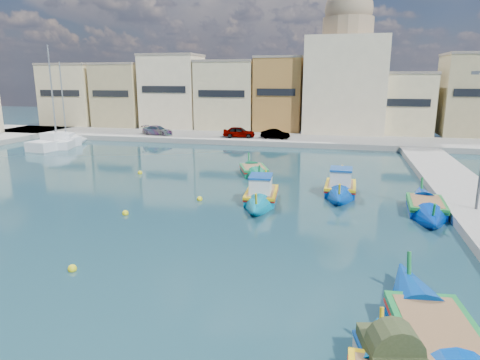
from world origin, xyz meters
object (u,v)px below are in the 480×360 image
(luzzu_blue_cabin, at_px, (340,189))
(yacht_north, at_px, (70,141))
(luzzu_cyan_mid, at_px, (426,208))
(luzzu_green, at_px, (254,171))
(yacht_midnorth, at_px, (66,142))
(luzzu_blue_south, at_px, (437,341))
(luzzu_turquoise_cabin, at_px, (261,196))
(church_block, at_px, (345,71))

(luzzu_blue_cabin, distance_m, yacht_north, 34.19)
(luzzu_cyan_mid, relative_size, yacht_north, 0.83)
(luzzu_green, bearing_deg, yacht_midnorth, 158.52)
(yacht_north, height_order, yacht_midnorth, yacht_midnorth)
(luzzu_blue_south, distance_m, yacht_north, 46.18)
(luzzu_cyan_mid, distance_m, yacht_north, 39.90)
(luzzu_cyan_mid, relative_size, luzzu_blue_south, 0.86)
(luzzu_turquoise_cabin, xyz_separation_m, luzzu_green, (-2.01, 7.30, -0.08))
(luzzu_green, bearing_deg, church_block, 75.58)
(church_block, relative_size, luzzu_cyan_mid, 2.30)
(luzzu_cyan_mid, relative_size, yacht_midnorth, 0.70)
(yacht_north, bearing_deg, luzzu_blue_cabin, -25.70)
(luzzu_turquoise_cabin, relative_size, yacht_midnorth, 0.73)
(luzzu_blue_south, bearing_deg, yacht_north, 136.84)
(church_block, xyz_separation_m, luzzu_cyan_mid, (5.00, -33.56, -8.15))
(luzzu_turquoise_cabin, height_order, luzzu_blue_cabin, luzzu_blue_cabin)
(luzzu_blue_cabin, height_order, yacht_midnorth, yacht_midnorth)
(luzzu_green, height_order, yacht_north, yacht_north)
(luzzu_blue_cabin, bearing_deg, luzzu_turquoise_cabin, -148.50)
(yacht_midnorth, bearing_deg, church_block, 28.97)
(church_block, relative_size, luzzu_turquoise_cabin, 2.22)
(luzzu_cyan_mid, bearing_deg, church_block, 98.47)
(luzzu_green, distance_m, yacht_north, 26.15)
(yacht_midnorth, bearing_deg, yacht_north, 100.65)
(luzzu_blue_south, bearing_deg, yacht_midnorth, 137.72)
(luzzu_turquoise_cabin, bearing_deg, luzzu_green, 105.39)
(luzzu_blue_cabin, relative_size, luzzu_blue_south, 0.82)
(church_block, xyz_separation_m, yacht_north, (-30.69, -15.73, -8.01))
(yacht_midnorth, bearing_deg, luzzu_turquoise_cabin, -32.88)
(luzzu_cyan_mid, bearing_deg, yacht_north, 153.45)
(luzzu_blue_cabin, relative_size, luzzu_cyan_mid, 0.95)
(luzzu_green, relative_size, luzzu_blue_south, 0.77)
(church_block, bearing_deg, luzzu_green, -104.42)
(luzzu_turquoise_cabin, relative_size, luzzu_green, 1.15)
(luzzu_cyan_mid, distance_m, yacht_midnorth, 39.21)
(luzzu_turquoise_cabin, relative_size, luzzu_blue_south, 0.89)
(luzzu_green, height_order, yacht_midnorth, yacht_midnorth)
(luzzu_cyan_mid, xyz_separation_m, yacht_midnorth, (-35.48, 16.69, 0.21))
(church_block, bearing_deg, yacht_north, -152.87)
(church_block, distance_m, yacht_north, 35.41)
(luzzu_green, xyz_separation_m, luzzu_blue_south, (9.73, -21.09, 0.04))
(luzzu_turquoise_cabin, height_order, luzzu_blue_south, luzzu_turquoise_cabin)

